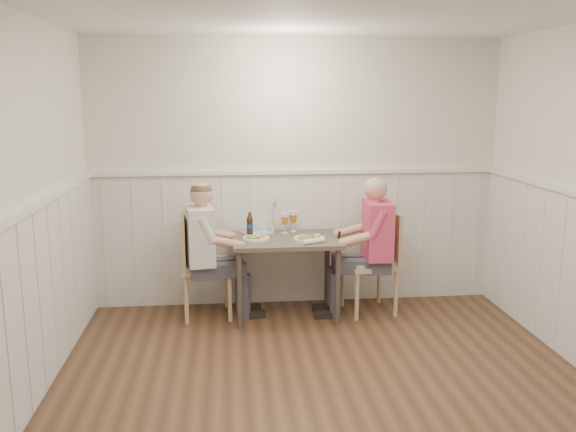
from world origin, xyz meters
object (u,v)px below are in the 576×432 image
(chair_left, at_px, (200,262))
(diner_cream, at_px, (205,262))
(grass_vase, at_px, (273,216))
(chair_right, at_px, (375,258))
(dining_table, at_px, (286,248))
(man_in_pink, at_px, (372,257))
(beer_bottle, at_px, (250,225))

(chair_left, relative_size, diner_cream, 0.74)
(diner_cream, distance_m, grass_vase, 0.81)
(chair_right, distance_m, grass_vase, 1.07)
(diner_cream, bearing_deg, grass_vase, 25.93)
(dining_table, distance_m, chair_right, 0.87)
(dining_table, bearing_deg, diner_cream, -177.16)
(man_in_pink, height_order, diner_cream, man_in_pink)
(dining_table, height_order, diner_cream, diner_cream)
(chair_right, height_order, man_in_pink, man_in_pink)
(dining_table, distance_m, diner_cream, 0.76)
(dining_table, xyz_separation_m, chair_right, (0.86, 0.03, -0.13))
(man_in_pink, bearing_deg, dining_table, 176.79)
(dining_table, height_order, beer_bottle, beer_bottle)
(grass_vase, bearing_deg, dining_table, -69.76)
(man_in_pink, bearing_deg, beer_bottle, 169.00)
(chair_right, xyz_separation_m, man_in_pink, (-0.05, -0.07, 0.03))
(grass_vase, bearing_deg, beer_bottle, -155.27)
(diner_cream, bearing_deg, man_in_pink, -0.30)
(beer_bottle, xyz_separation_m, grass_vase, (0.22, 0.10, 0.06))
(man_in_pink, height_order, grass_vase, man_in_pink)
(chair_left, bearing_deg, chair_right, -0.95)
(dining_table, distance_m, man_in_pink, 0.82)
(chair_right, height_order, diner_cream, diner_cream)
(man_in_pink, bearing_deg, chair_right, 58.14)
(man_in_pink, distance_m, diner_cream, 1.57)
(chair_right, relative_size, chair_left, 1.00)
(chair_left, height_order, diner_cream, diner_cream)
(diner_cream, relative_size, beer_bottle, 6.02)
(chair_left, bearing_deg, diner_cream, -63.34)
(chair_left, relative_size, beer_bottle, 4.48)
(beer_bottle, bearing_deg, chair_right, -7.07)
(chair_left, xyz_separation_m, grass_vase, (0.70, 0.22, 0.38))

